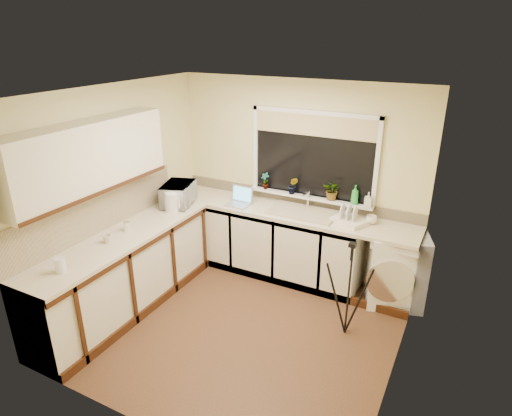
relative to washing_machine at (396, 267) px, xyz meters
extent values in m
plane|color=brown|center=(-1.36, -1.25, -0.44)|extent=(3.20, 3.20, 0.00)
plane|color=white|center=(-1.36, -1.25, 2.01)|extent=(3.20, 3.20, 0.00)
plane|color=beige|center=(-1.36, 0.25, 0.79)|extent=(3.20, 0.00, 3.20)
plane|color=beige|center=(-1.36, -2.75, 0.79)|extent=(3.20, 0.00, 3.20)
plane|color=beige|center=(-2.96, -1.25, 0.79)|extent=(0.00, 3.00, 3.00)
plane|color=beige|center=(0.24, -1.25, 0.79)|extent=(0.00, 3.00, 3.00)
cube|color=silver|center=(-1.68, -0.05, -0.01)|extent=(2.55, 0.60, 0.86)
cube|color=silver|center=(-2.66, -1.55, -0.01)|extent=(0.54, 2.40, 0.86)
cube|color=beige|center=(-1.36, -0.05, 0.44)|extent=(3.20, 0.60, 0.04)
cube|color=beige|center=(-2.66, -1.55, 0.44)|extent=(0.60, 2.40, 0.04)
cube|color=silver|center=(-2.80, -1.70, 1.36)|extent=(0.28, 1.90, 0.70)
cube|color=beige|center=(-2.95, -1.55, 0.69)|extent=(0.02, 2.40, 0.45)
cube|color=beige|center=(-1.36, 0.24, 0.53)|extent=(3.20, 0.02, 0.14)
cube|color=black|center=(-1.16, 0.24, 1.11)|extent=(1.50, 0.02, 1.00)
cube|color=tan|center=(-1.16, 0.21, 1.49)|extent=(1.50, 0.02, 0.25)
cube|color=white|center=(-1.16, 0.18, 0.60)|extent=(1.60, 0.14, 0.03)
cube|color=tan|center=(-1.16, -0.05, 0.48)|extent=(0.82, 0.46, 0.03)
cylinder|color=silver|center=(-1.16, 0.13, 0.58)|extent=(0.03, 0.03, 0.24)
cube|color=white|center=(0.00, 0.00, 0.00)|extent=(0.77, 0.75, 0.87)
cube|color=#A7A8B0|center=(-1.99, -0.18, 0.47)|extent=(0.30, 0.22, 0.02)
cube|color=#54AEE5|center=(-1.98, -0.06, 0.58)|extent=(0.30, 0.05, 0.20)
cylinder|color=silver|center=(-2.61, -0.70, 0.58)|extent=(0.18, 0.18, 0.23)
cube|color=#EFE3CF|center=(-0.57, -0.07, 0.49)|extent=(0.45, 0.40, 0.06)
cylinder|color=white|center=(-2.62, -2.36, 0.53)|extent=(0.10, 0.10, 0.14)
cylinder|color=white|center=(-2.70, -1.40, 0.52)|extent=(0.08, 0.08, 0.11)
imported|color=white|center=(-2.67, -0.49, 0.60)|extent=(0.47, 0.58, 0.28)
imported|color=#999999|center=(-1.76, 0.16, 0.72)|extent=(0.13, 0.10, 0.22)
imported|color=#999999|center=(-1.37, 0.15, 0.72)|extent=(0.14, 0.12, 0.22)
imported|color=#999999|center=(-0.87, 0.18, 0.73)|extent=(0.25, 0.23, 0.24)
imported|color=green|center=(-0.59, 0.18, 0.73)|extent=(0.09, 0.09, 0.23)
imported|color=#999999|center=(-0.42, 0.14, 0.70)|extent=(0.09, 0.09, 0.18)
imported|color=white|center=(-0.34, 0.03, 0.51)|extent=(0.13, 0.13, 0.10)
imported|color=beige|center=(-2.68, -1.72, 0.51)|extent=(0.12, 0.12, 0.08)
camera|label=1|loc=(0.60, -4.67, 2.54)|focal=30.83mm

